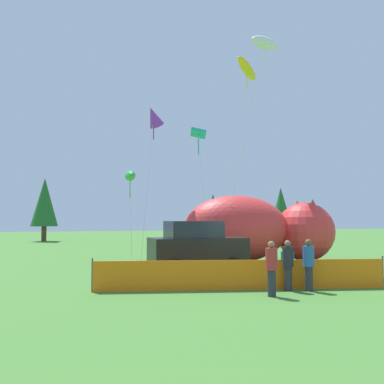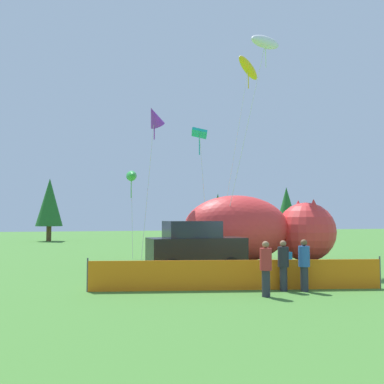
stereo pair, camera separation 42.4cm
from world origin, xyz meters
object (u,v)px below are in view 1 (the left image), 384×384
(folding_chair, at_px, (288,261))
(kite_purple_delta, at_px, (154,117))
(parked_car, at_px, (197,247))
(kite_teal_diamond, at_px, (199,135))
(inflatable_cat, at_px, (256,231))
(spectator_in_yellow_shirt, at_px, (309,263))
(spectator_in_grey_shirt, at_px, (272,266))
(kite_white_ghost, at_px, (265,44))
(spectator_in_white_shirt, at_px, (288,263))
(kite_green_fish, at_px, (130,176))
(kite_yellow_hero, at_px, (247,69))

(folding_chair, height_order, kite_purple_delta, kite_purple_delta)
(parked_car, distance_m, kite_teal_diamond, 9.15)
(inflatable_cat, relative_size, spectator_in_yellow_shirt, 5.11)
(spectator_in_grey_shirt, xyz_separation_m, kite_white_ghost, (3.89, 7.97, 10.40))
(spectator_in_grey_shirt, bearing_deg, spectator_in_yellow_shirt, 17.95)
(spectator_in_white_shirt, relative_size, spectator_in_yellow_shirt, 0.98)
(kite_white_ghost, bearing_deg, kite_green_fish, 137.06)
(inflatable_cat, xyz_separation_m, spectator_in_grey_shirt, (-3.85, -9.18, -0.72))
(folding_chair, xyz_separation_m, spectator_in_yellow_shirt, (-1.38, -3.75, 0.36))
(parked_car, bearing_deg, spectator_in_yellow_shirt, -71.73)
(spectator_in_grey_shirt, relative_size, kite_white_ghost, 0.14)
(folding_chair, distance_m, inflatable_cat, 5.12)
(spectator_in_grey_shirt, bearing_deg, parked_car, 94.22)
(kite_white_ghost, distance_m, kite_purple_delta, 7.14)
(spectator_in_yellow_shirt, xyz_separation_m, spectator_in_grey_shirt, (-1.57, -0.51, -0.00))
(kite_teal_diamond, bearing_deg, spectator_in_grey_shirt, -97.73)
(kite_purple_delta, bearing_deg, parked_car, -82.85)
(folding_chair, height_order, spectator_in_yellow_shirt, spectator_in_yellow_shirt)
(parked_car, xyz_separation_m, kite_teal_diamond, (2.12, 6.44, 6.14))
(folding_chair, xyz_separation_m, kite_yellow_hero, (2.01, 8.44, 11.12))
(parked_car, relative_size, spectator_in_yellow_shirt, 2.53)
(inflatable_cat, relative_size, kite_yellow_hero, 0.68)
(folding_chair, height_order, kite_white_ghost, kite_white_ghost)
(kite_green_fish, relative_size, kite_purple_delta, 0.60)
(kite_green_fish, relative_size, kite_white_ghost, 0.44)
(spectator_in_yellow_shirt, xyz_separation_m, kite_teal_diamond, (0.12, 11.91, 6.32))
(spectator_in_white_shirt, distance_m, kite_green_fish, 13.80)
(parked_car, distance_m, folding_chair, 3.83)
(spectator_in_yellow_shirt, distance_m, kite_purple_delta, 13.57)
(spectator_in_yellow_shirt, relative_size, kite_yellow_hero, 0.13)
(spectator_in_yellow_shirt, height_order, kite_purple_delta, kite_purple_delta)
(kite_green_fish, height_order, kite_teal_diamond, kite_teal_diamond)
(folding_chair, bearing_deg, kite_green_fish, 67.67)
(parked_car, height_order, inflatable_cat, inflatable_cat)
(folding_chair, relative_size, inflatable_cat, 0.11)
(spectator_in_yellow_shirt, height_order, kite_teal_diamond, kite_teal_diamond)
(spectator_in_grey_shirt, bearing_deg, kite_green_fish, 99.11)
(folding_chair, relative_size, kite_white_ghost, 0.08)
(folding_chair, distance_m, kite_yellow_hero, 14.10)
(parked_car, xyz_separation_m, spectator_in_yellow_shirt, (2.01, -5.46, -0.18))
(inflatable_cat, bearing_deg, kite_yellow_hero, 80.00)
(folding_chair, xyz_separation_m, inflatable_cat, (0.90, 4.92, 1.08))
(spectator_in_yellow_shirt, height_order, kite_white_ghost, kite_white_ghost)
(spectator_in_yellow_shirt, bearing_deg, kite_white_ghost, 72.71)
(kite_teal_diamond, bearing_deg, kite_green_fish, 162.76)
(spectator_in_white_shirt, bearing_deg, spectator_in_yellow_shirt, -23.19)
(inflatable_cat, xyz_separation_m, kite_white_ghost, (0.04, -1.21, 9.67))
(parked_car, distance_m, spectator_in_yellow_shirt, 5.82)
(folding_chair, relative_size, kite_green_fish, 0.18)
(folding_chair, height_order, spectator_in_white_shirt, spectator_in_white_shirt)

